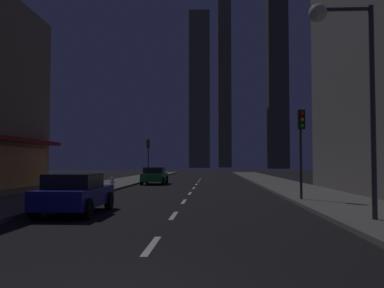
% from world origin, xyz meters
% --- Properties ---
extents(ground_plane, '(78.00, 136.00, 0.10)m').
position_xyz_m(ground_plane, '(0.00, 32.00, -0.05)').
color(ground_plane, black).
extents(sidewalk_right, '(4.00, 76.00, 0.15)m').
position_xyz_m(sidewalk_right, '(7.00, 32.00, 0.07)').
color(sidewalk_right, '#605E59').
rests_on(sidewalk_right, ground).
extents(sidewalk_left, '(4.00, 76.00, 0.15)m').
position_xyz_m(sidewalk_left, '(-7.00, 32.00, 0.07)').
color(sidewalk_left, '#605E59').
rests_on(sidewalk_left, ground).
extents(lane_marking_center, '(0.16, 43.80, 0.01)m').
position_xyz_m(lane_marking_center, '(0.00, 18.80, 0.01)').
color(lane_marking_center, silver).
rests_on(lane_marking_center, ground).
extents(skyscraper_distant_tall, '(7.51, 6.94, 57.68)m').
position_xyz_m(skyscraper_distant_tall, '(-3.28, 145.84, 28.84)').
color(skyscraper_distant_tall, '#5F5B47').
rests_on(skyscraper_distant_tall, ground).
extents(skyscraper_distant_mid, '(5.07, 8.65, 65.05)m').
position_xyz_m(skyscraper_distant_mid, '(6.24, 156.70, 32.52)').
color(skyscraper_distant_mid, '#5C5745').
rests_on(skyscraper_distant_mid, ground).
extents(skyscraper_distant_short, '(6.13, 6.64, 71.20)m').
position_xyz_m(skyscraper_distant_short, '(21.79, 123.83, 35.60)').
color(skyscraper_distant_short, '#474335').
rests_on(skyscraper_distant_short, ground).
extents(car_parked_near, '(1.98, 4.24, 1.45)m').
position_xyz_m(car_parked_near, '(-3.60, 8.75, 0.74)').
color(car_parked_near, navy).
rests_on(car_parked_near, ground).
extents(car_parked_far, '(1.98, 4.24, 1.45)m').
position_xyz_m(car_parked_far, '(-3.60, 29.34, 0.74)').
color(car_parked_far, '#1E722D').
rests_on(car_parked_far, ground).
extents(fire_hydrant_far_left, '(0.42, 0.30, 0.65)m').
position_xyz_m(fire_hydrant_far_left, '(-5.90, 23.74, 0.45)').
color(fire_hydrant_far_left, '#B2B2B2').
rests_on(fire_hydrant_far_left, sidewalk_left).
extents(traffic_light_near_right, '(0.32, 0.48, 4.20)m').
position_xyz_m(traffic_light_near_right, '(5.50, 13.53, 3.19)').
color(traffic_light_near_right, '#2D2D2D').
rests_on(traffic_light_near_right, sidewalk_right).
extents(traffic_light_far_left, '(0.32, 0.48, 4.20)m').
position_xyz_m(traffic_light_far_left, '(-5.50, 37.90, 3.19)').
color(traffic_light_far_left, '#2D2D2D').
rests_on(traffic_light_far_left, sidewalk_left).
extents(street_lamp_right, '(1.96, 0.56, 6.58)m').
position_xyz_m(street_lamp_right, '(5.38, 6.72, 5.07)').
color(street_lamp_right, '#38383D').
rests_on(street_lamp_right, sidewalk_right).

